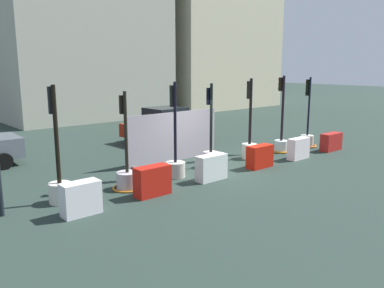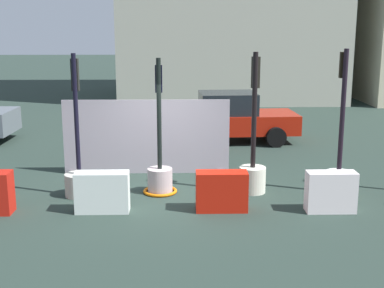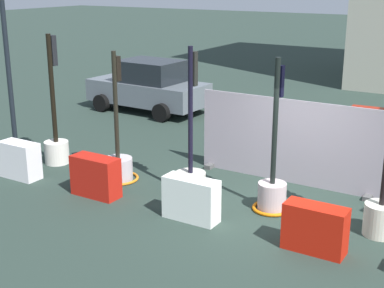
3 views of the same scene
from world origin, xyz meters
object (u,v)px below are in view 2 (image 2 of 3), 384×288
at_px(traffic_light_3, 160,170).
at_px(traffic_light_2, 79,171).
at_px(construction_barrier_4, 331,192).
at_px(car_red_compact, 228,118).
at_px(traffic_light_5, 339,168).
at_px(construction_barrier_3, 222,191).
at_px(traffic_light_4, 253,164).
at_px(construction_barrier_2, 102,192).

bearing_deg(traffic_light_3, traffic_light_2, -174.32).
bearing_deg(construction_barrier_4, traffic_light_2, 167.73).
xyz_separation_m(construction_barrier_4, car_red_compact, (-1.50, 6.83, 0.36)).
xyz_separation_m(traffic_light_2, traffic_light_5, (5.93, 0.08, -0.00)).
relative_size(traffic_light_2, construction_barrier_3, 2.99).
xyz_separation_m(traffic_light_5, car_red_compact, (-2.04, 5.58, 0.21)).
bearing_deg(traffic_light_5, traffic_light_3, 178.63).
height_order(construction_barrier_3, car_red_compact, car_red_compact).
xyz_separation_m(traffic_light_4, car_red_compact, (-0.06, 5.48, 0.12)).
relative_size(traffic_light_3, construction_barrier_4, 3.04).
xyz_separation_m(traffic_light_3, traffic_light_5, (4.11, -0.10, 0.05)).
distance_m(traffic_light_3, traffic_light_4, 2.14).
height_order(traffic_light_2, traffic_light_4, traffic_light_4).
height_order(traffic_light_3, construction_barrier_4, traffic_light_3).
distance_m(construction_barrier_2, construction_barrier_4, 4.72).
bearing_deg(construction_barrier_4, traffic_light_5, 66.86).
bearing_deg(construction_barrier_2, traffic_light_2, 122.07).
distance_m(traffic_light_2, traffic_light_3, 1.82).
relative_size(traffic_light_4, construction_barrier_2, 2.92).
relative_size(construction_barrier_3, car_red_compact, 0.23).
bearing_deg(traffic_light_5, traffic_light_4, 177.29).
relative_size(traffic_light_3, car_red_compact, 0.68).
bearing_deg(traffic_light_5, car_red_compact, 110.05).
bearing_deg(construction_barrier_3, car_red_compact, 83.62).
bearing_deg(construction_barrier_2, car_red_compact, 64.42).
height_order(traffic_light_3, traffic_light_5, traffic_light_5).
bearing_deg(traffic_light_3, car_red_compact, 69.25).
height_order(construction_barrier_3, construction_barrier_4, construction_barrier_4).
xyz_separation_m(traffic_light_4, construction_barrier_4, (1.44, -1.35, -0.24)).
xyz_separation_m(construction_barrier_3, construction_barrier_4, (2.25, -0.12, 0.01)).
xyz_separation_m(traffic_light_2, car_red_compact, (3.89, 5.66, 0.21)).
xyz_separation_m(construction_barrier_2, construction_barrier_3, (2.47, 0.02, -0.01)).
relative_size(traffic_light_5, car_red_compact, 0.72).
height_order(traffic_light_2, traffic_light_3, traffic_light_2).
xyz_separation_m(traffic_light_3, construction_barrier_3, (1.33, -1.23, -0.11)).
distance_m(traffic_light_5, construction_barrier_3, 3.01).
xyz_separation_m(traffic_light_4, construction_barrier_2, (-3.28, -1.24, -0.24)).
distance_m(traffic_light_4, traffic_light_5, 1.98).
xyz_separation_m(traffic_light_3, car_red_compact, (2.08, 5.48, 0.26)).
distance_m(traffic_light_2, traffic_light_5, 5.93).
distance_m(traffic_light_3, construction_barrier_3, 1.81).
relative_size(traffic_light_2, car_red_compact, 0.70).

